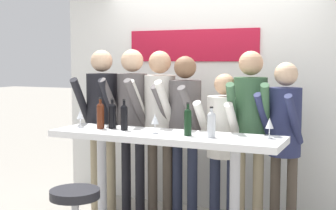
{
  "coord_description": "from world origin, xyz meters",
  "views": [
    {
      "loc": [
        1.75,
        -3.82,
        1.71
      ],
      "look_at": [
        0.0,
        0.09,
        1.3
      ],
      "focal_mm": 50.0,
      "sensor_mm": 36.0,
      "label": 1
    }
  ],
  "objects_px": {
    "wine_bottle_3": "(211,123)",
    "wine_bottle_1": "(112,115)",
    "person_center": "(184,120)",
    "wine_glass_1": "(270,124)",
    "wine_glass_2": "(80,115)",
    "wine_bottle_4": "(100,114)",
    "wine_glass_0": "(155,120)",
    "wine_bottle_0": "(188,121)",
    "person_right": "(250,120)",
    "person_center_left": "(159,115)",
    "person_center_right": "(224,135)",
    "wine_bottle_2": "(124,116)",
    "person_left": "(132,113)",
    "tasting_table": "(164,152)",
    "person_far_right": "(284,129)",
    "person_far_left": "(102,112)"
  },
  "relations": [
    {
      "from": "person_left",
      "to": "wine_bottle_3",
      "type": "bearing_deg",
      "value": -24.98
    },
    {
      "from": "wine_bottle_2",
      "to": "person_center_right",
      "type": "bearing_deg",
      "value": 34.21
    },
    {
      "from": "person_center",
      "to": "wine_glass_1",
      "type": "relative_size",
      "value": 9.91
    },
    {
      "from": "wine_bottle_2",
      "to": "person_far_left",
      "type": "bearing_deg",
      "value": 138.05
    },
    {
      "from": "wine_glass_0",
      "to": "wine_glass_1",
      "type": "distance_m",
      "value": 1.01
    },
    {
      "from": "person_right",
      "to": "wine_bottle_3",
      "type": "xyz_separation_m",
      "value": [
        -0.17,
        -0.63,
        0.04
      ]
    },
    {
      "from": "tasting_table",
      "to": "person_center_right",
      "type": "bearing_deg",
      "value": 55.41
    },
    {
      "from": "person_center_left",
      "to": "wine_glass_2",
      "type": "bearing_deg",
      "value": -130.75
    },
    {
      "from": "tasting_table",
      "to": "wine_bottle_3",
      "type": "xyz_separation_m",
      "value": [
        0.47,
        -0.05,
        0.3
      ]
    },
    {
      "from": "wine_bottle_0",
      "to": "person_center_left",
      "type": "bearing_deg",
      "value": 132.3
    },
    {
      "from": "person_right",
      "to": "wine_glass_0",
      "type": "height_order",
      "value": "person_right"
    },
    {
      "from": "wine_bottle_1",
      "to": "person_far_left",
      "type": "bearing_deg",
      "value": 131.7
    },
    {
      "from": "person_center",
      "to": "wine_bottle_2",
      "type": "bearing_deg",
      "value": -113.91
    },
    {
      "from": "wine_bottle_0",
      "to": "wine_bottle_4",
      "type": "distance_m",
      "value": 0.93
    },
    {
      "from": "wine_bottle_3",
      "to": "wine_glass_2",
      "type": "distance_m",
      "value": 1.37
    },
    {
      "from": "person_center_right",
      "to": "wine_bottle_1",
      "type": "xyz_separation_m",
      "value": [
        -0.97,
        -0.49,
        0.21
      ]
    },
    {
      "from": "wine_bottle_4",
      "to": "wine_glass_0",
      "type": "xyz_separation_m",
      "value": [
        0.61,
        -0.05,
        -0.01
      ]
    },
    {
      "from": "person_center_right",
      "to": "person_left",
      "type": "bearing_deg",
      "value": -173.35
    },
    {
      "from": "tasting_table",
      "to": "wine_glass_1",
      "type": "bearing_deg",
      "value": 6.28
    },
    {
      "from": "person_center",
      "to": "wine_bottle_3",
      "type": "xyz_separation_m",
      "value": [
        0.51,
        -0.64,
        0.08
      ]
    },
    {
      "from": "person_center_left",
      "to": "person_right",
      "type": "bearing_deg",
      "value": 2.12
    },
    {
      "from": "person_center_right",
      "to": "wine_bottle_4",
      "type": "relative_size",
      "value": 5.23
    },
    {
      "from": "person_left",
      "to": "wine_bottle_1",
      "type": "xyz_separation_m",
      "value": [
        0.04,
        -0.47,
        0.03
      ]
    },
    {
      "from": "wine_glass_1",
      "to": "wine_bottle_1",
      "type": "bearing_deg",
      "value": -178.7
    },
    {
      "from": "wine_bottle_1",
      "to": "wine_glass_2",
      "type": "xyz_separation_m",
      "value": [
        -0.31,
        -0.08,
        -0.01
      ]
    },
    {
      "from": "person_far_right",
      "to": "wine_bottle_3",
      "type": "xyz_separation_m",
      "value": [
        -0.5,
        -0.65,
        0.11
      ]
    },
    {
      "from": "wine_glass_0",
      "to": "wine_glass_2",
      "type": "distance_m",
      "value": 0.83
    },
    {
      "from": "person_right",
      "to": "wine_glass_0",
      "type": "xyz_separation_m",
      "value": [
        -0.71,
        -0.63,
        0.04
      ]
    },
    {
      "from": "wine_bottle_3",
      "to": "person_far_right",
      "type": "bearing_deg",
      "value": 52.35
    },
    {
      "from": "person_center_left",
      "to": "wine_glass_0",
      "type": "bearing_deg",
      "value": -65.53
    },
    {
      "from": "wine_bottle_3",
      "to": "wine_bottle_4",
      "type": "relative_size",
      "value": 0.89
    },
    {
      "from": "person_far_right",
      "to": "wine_bottle_4",
      "type": "bearing_deg",
      "value": -149.25
    },
    {
      "from": "person_left",
      "to": "person_far_right",
      "type": "bearing_deg",
      "value": 5.54
    },
    {
      "from": "tasting_table",
      "to": "person_center_right",
      "type": "relative_size",
      "value": 1.36
    },
    {
      "from": "wine_bottle_0",
      "to": "wine_glass_1",
      "type": "bearing_deg",
      "value": 11.52
    },
    {
      "from": "tasting_table",
      "to": "wine_bottle_3",
      "type": "bearing_deg",
      "value": -6.34
    },
    {
      "from": "person_left",
      "to": "wine_bottle_0",
      "type": "height_order",
      "value": "person_left"
    },
    {
      "from": "wine_bottle_3",
      "to": "wine_glass_1",
      "type": "height_order",
      "value": "wine_bottle_3"
    },
    {
      "from": "wine_bottle_1",
      "to": "wine_glass_2",
      "type": "distance_m",
      "value": 0.33
    },
    {
      "from": "wine_bottle_0",
      "to": "wine_glass_2",
      "type": "bearing_deg",
      "value": 178.92
    },
    {
      "from": "person_center_left",
      "to": "person_left",
      "type": "bearing_deg",
      "value": -167.55
    },
    {
      "from": "wine_bottle_0",
      "to": "wine_bottle_4",
      "type": "relative_size",
      "value": 0.97
    },
    {
      "from": "person_center",
      "to": "person_right",
      "type": "height_order",
      "value": "person_right"
    },
    {
      "from": "wine_bottle_3",
      "to": "wine_bottle_1",
      "type": "bearing_deg",
      "value": 173.48
    },
    {
      "from": "person_center",
      "to": "person_far_right",
      "type": "distance_m",
      "value": 1.01
    },
    {
      "from": "person_right",
      "to": "wine_bottle_3",
      "type": "height_order",
      "value": "person_right"
    },
    {
      "from": "person_left",
      "to": "wine_glass_0",
      "type": "xyz_separation_m",
      "value": [
        0.55,
        -0.58,
        0.02
      ]
    },
    {
      "from": "tasting_table",
      "to": "wine_bottle_1",
      "type": "bearing_deg",
      "value": 173.33
    },
    {
      "from": "person_center_right",
      "to": "wine_glass_1",
      "type": "relative_size",
      "value": 8.93
    },
    {
      "from": "tasting_table",
      "to": "wine_glass_0",
      "type": "bearing_deg",
      "value": -147.55
    }
  ]
}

